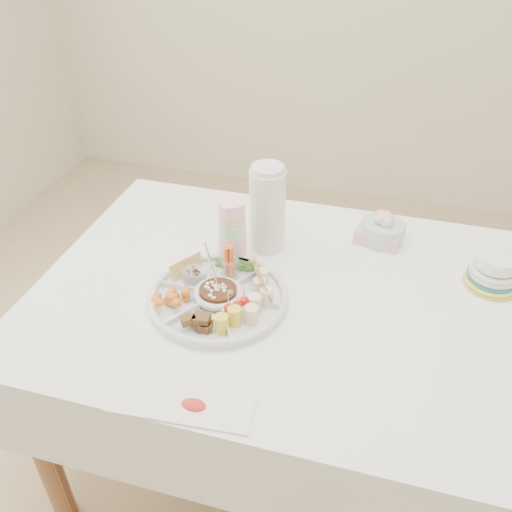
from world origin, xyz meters
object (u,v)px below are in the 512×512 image
(party_tray, at_px, (218,295))
(thermos, at_px, (267,208))
(plate_stack, at_px, (494,272))
(dining_table, at_px, (297,384))

(party_tray, bearing_deg, thermos, 78.40)
(party_tray, bearing_deg, plate_stack, 21.04)
(dining_table, relative_size, party_tray, 4.00)
(dining_table, height_order, party_tray, party_tray)
(plate_stack, bearing_deg, dining_table, -159.58)
(dining_table, xyz_separation_m, party_tray, (-0.22, -0.09, 0.40))
(dining_table, xyz_separation_m, thermos, (-0.16, 0.20, 0.52))
(thermos, distance_m, plate_stack, 0.68)
(party_tray, bearing_deg, dining_table, 22.45)
(dining_table, bearing_deg, thermos, 127.91)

